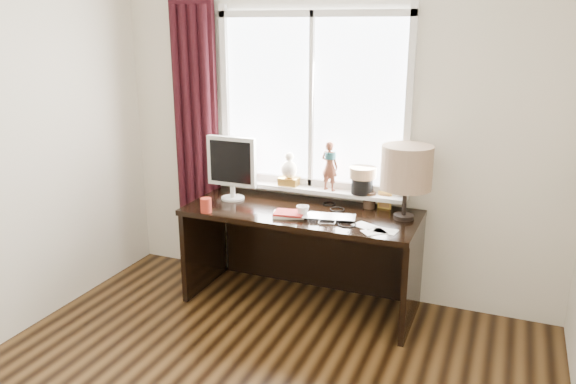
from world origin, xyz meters
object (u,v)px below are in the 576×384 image
at_px(laptop, 330,217).
at_px(mug, 303,211).
at_px(table_lamp, 407,168).
at_px(red_cup, 206,205).
at_px(desk, 306,237).
at_px(monitor, 232,164).

xyz_separation_m(laptop, mug, (-0.19, -0.03, 0.03)).
bearing_deg(table_lamp, red_cup, -163.58).
bearing_deg(desk, table_lamp, -0.02).
relative_size(red_cup, table_lamp, 0.20).
distance_m(mug, monitor, 0.72).
height_order(red_cup, desk, red_cup).
height_order(laptop, desk, laptop).
relative_size(red_cup, monitor, 0.22).
distance_m(laptop, monitor, 0.90).
height_order(monitor, table_lamp, table_lamp).
bearing_deg(desk, monitor, -176.16).
relative_size(mug, table_lamp, 0.17).
bearing_deg(monitor, laptop, -11.34).
bearing_deg(red_cup, desk, 32.63).
distance_m(mug, table_lamp, 0.77).
xyz_separation_m(red_cup, table_lamp, (1.35, 0.40, 0.31)).
xyz_separation_m(desk, monitor, (-0.59, -0.04, 0.52)).
relative_size(laptop, mug, 4.09).
bearing_deg(table_lamp, desk, 179.98).
bearing_deg(mug, table_lamp, 19.67).
bearing_deg(monitor, mug, -16.72).
relative_size(laptop, desk, 0.21).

